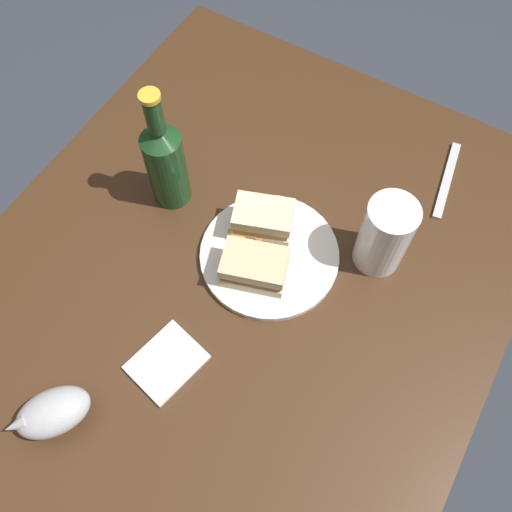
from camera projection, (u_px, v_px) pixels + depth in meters
name	position (u px, v px, depth m)	size (l,w,h in m)	color
ground_plane	(248.00, 379.00, 1.59)	(6.00, 6.00, 0.00)	#333842
dining_table	(246.00, 338.00, 1.27)	(1.06, 0.88, 0.73)	#422816
plate	(269.00, 255.00, 0.95)	(0.24, 0.24, 0.01)	white
sandwich_half_left	(263.00, 220.00, 0.95)	(0.10, 0.12, 0.06)	beige
sandwich_half_right	(253.00, 269.00, 0.90)	(0.10, 0.12, 0.06)	beige
potato_wedge_front	(239.00, 239.00, 0.95)	(0.04, 0.02, 0.02)	gold
potato_wedge_middle	(255.00, 235.00, 0.95)	(0.04, 0.02, 0.02)	#AD702D
potato_wedge_back	(249.00, 262.00, 0.93)	(0.05, 0.02, 0.01)	#B77F33
pint_glass	(383.00, 238.00, 0.90)	(0.08, 0.08, 0.15)	white
gravy_boat	(52.00, 413.00, 0.80)	(0.13, 0.12, 0.07)	#B7B7BC
cider_bottle	(165.00, 161.00, 0.93)	(0.07, 0.07, 0.26)	#19421E
napkin	(167.00, 362.00, 0.87)	(0.11, 0.09, 0.01)	white
fork	(447.00, 180.00, 1.03)	(0.18, 0.02, 0.01)	silver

